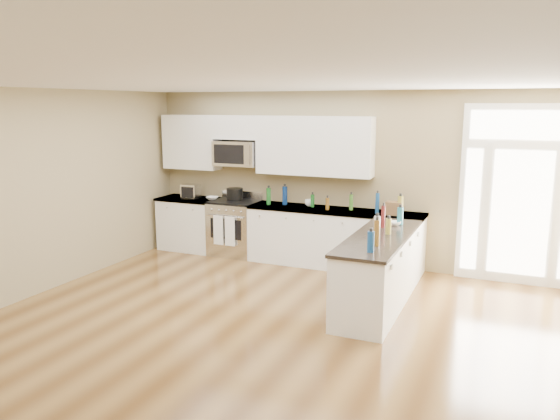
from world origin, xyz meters
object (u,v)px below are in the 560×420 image
at_px(stockpot, 235,194).
at_px(toaster_oven, 191,191).
at_px(peninsula_cabinet, 379,273).
at_px(kitchen_range, 235,228).

height_order(stockpot, toaster_oven, toaster_oven).
bearing_deg(stockpot, peninsula_cabinet, -27.76).
height_order(kitchen_range, stockpot, stockpot).
relative_size(kitchen_range, stockpot, 3.81).
relative_size(peninsula_cabinet, kitchen_range, 2.15).
bearing_deg(stockpot, toaster_oven, -172.14).
bearing_deg(peninsula_cabinet, stockpot, 152.24).
bearing_deg(peninsula_cabinet, kitchen_range, 153.34).
xyz_separation_m(kitchen_range, stockpot, (-0.04, 0.09, 0.58)).
bearing_deg(kitchen_range, peninsula_cabinet, -26.66).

